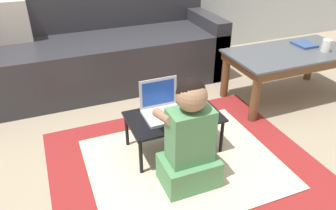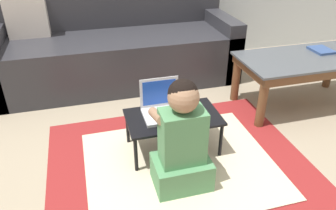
{
  "view_description": "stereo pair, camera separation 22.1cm",
  "coord_description": "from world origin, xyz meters",
  "px_view_note": "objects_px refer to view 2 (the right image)",
  "views": [
    {
      "loc": [
        -0.7,
        -1.72,
        1.45
      ],
      "look_at": [
        0.02,
        0.05,
        0.34
      ],
      "focal_mm": 35.0,
      "sensor_mm": 36.0,
      "label": 1
    },
    {
      "loc": [
        -0.49,
        -1.8,
        1.45
      ],
      "look_at": [
        0.02,
        0.05,
        0.34
      ],
      "focal_mm": 35.0,
      "sensor_mm": 36.0,
      "label": 2
    }
  ],
  "objects_px": {
    "computer_mouse": "(190,112)",
    "person_seated": "(182,142)",
    "couch": "(115,49)",
    "laptop_desk": "(173,119)",
    "coffee_table": "(304,65)",
    "laptop": "(162,109)",
    "book_on_table": "(321,50)"
  },
  "relations": [
    {
      "from": "laptop",
      "to": "computer_mouse",
      "type": "xyz_separation_m",
      "value": [
        0.18,
        -0.04,
        -0.02
      ]
    },
    {
      "from": "couch",
      "to": "laptop_desk",
      "type": "relative_size",
      "value": 3.64
    },
    {
      "from": "coffee_table",
      "to": "laptop_desk",
      "type": "bearing_deg",
      "value": -164.68
    },
    {
      "from": "laptop_desk",
      "to": "person_seated",
      "type": "bearing_deg",
      "value": -97.76
    },
    {
      "from": "laptop_desk",
      "to": "computer_mouse",
      "type": "xyz_separation_m",
      "value": [
        0.12,
        -0.01,
        0.04
      ]
    },
    {
      "from": "laptop",
      "to": "book_on_table",
      "type": "height_order",
      "value": "laptop"
    },
    {
      "from": "computer_mouse",
      "to": "person_seated",
      "type": "height_order",
      "value": "person_seated"
    },
    {
      "from": "coffee_table",
      "to": "book_on_table",
      "type": "height_order",
      "value": "book_on_table"
    },
    {
      "from": "laptop",
      "to": "person_seated",
      "type": "distance_m",
      "value": 0.39
    },
    {
      "from": "coffee_table",
      "to": "laptop",
      "type": "distance_m",
      "value": 1.34
    },
    {
      "from": "laptop",
      "to": "computer_mouse",
      "type": "relative_size",
      "value": 2.91
    },
    {
      "from": "computer_mouse",
      "to": "couch",
      "type": "bearing_deg",
      "value": 104.57
    },
    {
      "from": "couch",
      "to": "book_on_table",
      "type": "xyz_separation_m",
      "value": [
        1.67,
        -0.88,
        0.14
      ]
    },
    {
      "from": "coffee_table",
      "to": "computer_mouse",
      "type": "relative_size",
      "value": 11.89
    },
    {
      "from": "couch",
      "to": "laptop",
      "type": "xyz_separation_m",
      "value": [
        0.15,
        -1.26,
        0.0
      ]
    },
    {
      "from": "laptop_desk",
      "to": "person_seated",
      "type": "height_order",
      "value": "person_seated"
    },
    {
      "from": "computer_mouse",
      "to": "book_on_table",
      "type": "bearing_deg",
      "value": 17.69
    },
    {
      "from": "couch",
      "to": "person_seated",
      "type": "bearing_deg",
      "value": -84.08
    },
    {
      "from": "person_seated",
      "to": "book_on_table",
      "type": "xyz_separation_m",
      "value": [
        1.49,
        0.77,
        0.13
      ]
    },
    {
      "from": "couch",
      "to": "laptop",
      "type": "relative_size",
      "value": 8.59
    },
    {
      "from": "computer_mouse",
      "to": "book_on_table",
      "type": "xyz_separation_m",
      "value": [
        1.33,
        0.42,
        0.16
      ]
    },
    {
      "from": "couch",
      "to": "laptop_desk",
      "type": "bearing_deg",
      "value": -80.46
    },
    {
      "from": "coffee_table",
      "to": "person_seated",
      "type": "relative_size",
      "value": 1.53
    },
    {
      "from": "couch",
      "to": "coffee_table",
      "type": "xyz_separation_m",
      "value": [
        1.46,
        -0.96,
        0.06
      ]
    },
    {
      "from": "computer_mouse",
      "to": "person_seated",
      "type": "distance_m",
      "value": 0.38
    },
    {
      "from": "laptop_desk",
      "to": "computer_mouse",
      "type": "bearing_deg",
      "value": -2.41
    },
    {
      "from": "person_seated",
      "to": "coffee_table",
      "type": "bearing_deg",
      "value": 28.1
    },
    {
      "from": "book_on_table",
      "to": "coffee_table",
      "type": "bearing_deg",
      "value": -159.26
    },
    {
      "from": "couch",
      "to": "book_on_table",
      "type": "relative_size",
      "value": 11.8
    },
    {
      "from": "couch",
      "to": "laptop_desk",
      "type": "xyz_separation_m",
      "value": [
        0.22,
        -1.3,
        -0.06
      ]
    },
    {
      "from": "couch",
      "to": "person_seated",
      "type": "distance_m",
      "value": 1.65
    },
    {
      "from": "coffee_table",
      "to": "laptop_desk",
      "type": "xyz_separation_m",
      "value": [
        -1.24,
        -0.34,
        -0.12
      ]
    }
  ]
}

